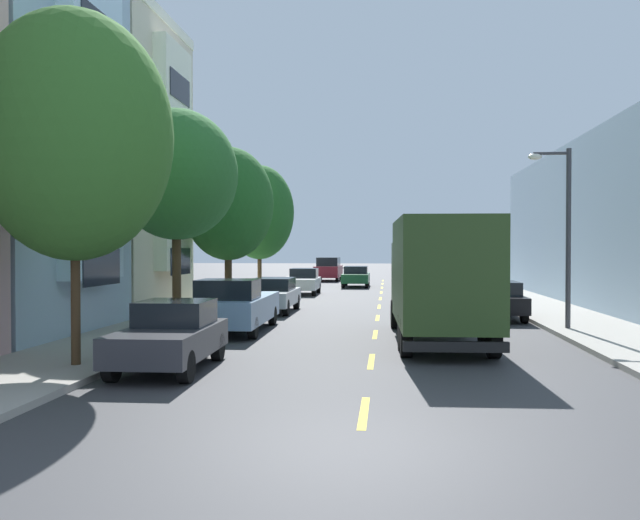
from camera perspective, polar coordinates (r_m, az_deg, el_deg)
ground_plane at (r=39.06m, az=5.17°, el=-2.94°), size 160.00×160.00×0.00m
sidewalk_left at (r=37.81m, az=-5.70°, el=-2.97°), size 3.20×120.00×0.14m
sidewalk_right at (r=37.66m, az=16.02°, el=-3.01°), size 3.20×120.00×0.14m
lane_centerline_dashes at (r=33.58m, az=5.08°, el=-3.58°), size 0.14×47.20×0.01m
townhouse_third_cream at (r=31.17m, az=-23.25°, el=6.97°), size 12.65×7.51×12.34m
street_tree_nearest at (r=15.82m, az=-20.03°, el=9.83°), size 4.24×4.24×7.72m
street_tree_second at (r=22.36m, az=-12.05°, el=7.06°), size 3.96×3.96×7.03m
street_tree_third at (r=29.12m, az=-7.77°, el=4.72°), size 3.88×3.88×6.87m
street_tree_farthest at (r=36.03m, az=-5.13°, el=4.03°), size 3.67×3.67×6.95m
street_lamp at (r=22.80m, az=19.83°, el=3.03°), size 1.35×0.28×5.71m
delivery_box_truck at (r=19.36m, az=9.96°, el=-1.16°), size 2.65×8.20×3.47m
parked_pickup_sky at (r=21.77m, az=-7.20°, el=-3.89°), size 2.06×5.32×1.73m
parked_hatchback_charcoal at (r=15.33m, az=-12.49°, el=-6.24°), size 1.82×4.04×1.50m
parked_suv_burgundy at (r=55.44m, az=0.73°, el=-0.75°), size 2.03×4.83×1.93m
parked_sedan_teal at (r=61.05m, az=9.53°, el=-0.83°), size 1.83×4.51×1.43m
parked_hatchback_white at (r=39.28m, az=-1.40°, el=-1.81°), size 1.79×4.02×1.50m
parked_sedan_black at (r=26.51m, az=14.61°, el=-3.21°), size 1.85×4.52×1.43m
parked_sedan_navy at (r=39.18m, az=11.58°, el=-1.85°), size 1.92×4.55×1.43m
parked_sedan_silver at (r=28.38m, az=-4.00°, el=-2.91°), size 1.81×4.50×1.43m
moving_forest_sedan at (r=46.80m, az=3.06°, el=-1.37°), size 1.80×4.50×1.43m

